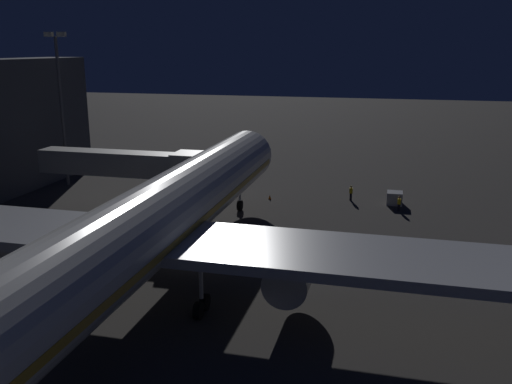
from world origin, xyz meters
name	(u,v)px	position (x,y,z in m)	size (l,w,h in m)	color
ground_plane	(196,256)	(0.00, 0.00, 0.00)	(320.00, 320.00, 0.00)	#383533
airliner_at_gate	(139,234)	(0.00, 10.60, 5.57)	(55.53, 63.40, 18.28)	silver
jet_bridge	(135,164)	(10.29, -9.72, 5.70)	(18.77, 3.40, 7.24)	#9E9E99
apron_floodlight_mast	(61,99)	(25.50, -20.26, 11.28)	(2.90, 0.50, 19.64)	#59595E
baggage_container_mid_row	(395,198)	(-16.82, -21.18, 0.74)	(1.76, 1.87, 1.47)	#B7BABF
ground_crew_near_nose_gear	(399,203)	(-17.32, -18.36, 0.94)	(0.40, 0.40, 1.72)	black
ground_crew_by_belt_loader	(351,192)	(-11.73, -21.60, 1.00)	(0.40, 0.40, 1.82)	black
traffic_cone_nose_port	(270,197)	(-2.20, -19.77, 0.28)	(0.36, 0.36, 0.55)	orange
traffic_cone_nose_starboard	(235,195)	(2.20, -19.77, 0.28)	(0.36, 0.36, 0.55)	orange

